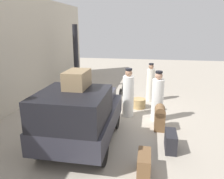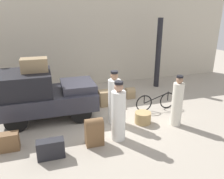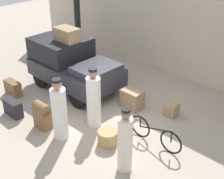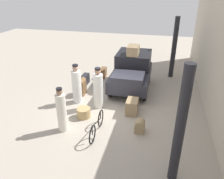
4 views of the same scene
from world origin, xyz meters
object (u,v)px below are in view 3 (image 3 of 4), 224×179
object	(u,v)px
suitcase_black_upright	(13,88)
trunk_on_truck_roof	(67,34)
bicycle	(155,134)
suitcase_tan_flat	(132,99)
trunk_umber_medium	(13,108)
wicker_basket	(108,137)
porter_standing_middle	(125,143)
truck	(72,63)
porter_lifting_near_truck	(94,100)
suitcase_small_leather	(171,109)
porter_carrying_trunk	(59,112)
trunk_barrel_dark	(42,115)

from	to	relation	value
suitcase_black_upright	trunk_on_truck_roof	distance (m)	2.59
bicycle	suitcase_tan_flat	bearing A→B (deg)	148.67
trunk_umber_medium	suitcase_tan_flat	world-z (taller)	suitcase_tan_flat
wicker_basket	porter_standing_middle	size ratio (longest dim) A/B	0.32
truck	porter_lifting_near_truck	world-z (taller)	porter_lifting_near_truck
suitcase_small_leather	truck	bearing A→B (deg)	-166.69
truck	porter_standing_middle	world-z (taller)	truck
porter_carrying_trunk	trunk_on_truck_roof	world-z (taller)	trunk_on_truck_roof
porter_carrying_trunk	trunk_umber_medium	size ratio (longest dim) A/B	2.58
porter_carrying_trunk	suitcase_black_upright	xyz separation A→B (m)	(-3.06, 0.34, -0.56)
suitcase_black_upright	suitcase_small_leather	xyz separation A→B (m)	(4.62, 2.64, -0.02)
porter_standing_middle	suitcase_tan_flat	size ratio (longest dim) A/B	2.55
porter_lifting_near_truck	trunk_umber_medium	bearing A→B (deg)	-147.31
trunk_umber_medium	trunk_barrel_dark	distance (m)	1.23
suitcase_black_upright	porter_standing_middle	bearing A→B (deg)	-0.83
wicker_basket	trunk_umber_medium	distance (m)	3.20
trunk_umber_medium	porter_standing_middle	bearing A→B (deg)	8.37
bicycle	suitcase_tan_flat	xyz separation A→B (m)	(-1.64, 1.00, -0.03)
bicycle	trunk_umber_medium	distance (m)	4.36
wicker_basket	suitcase_tan_flat	world-z (taller)	suitcase_tan_flat
truck	porter_carrying_trunk	size ratio (longest dim) A/B	1.83
wicker_basket	suitcase_black_upright	xyz separation A→B (m)	(-4.17, -0.35, 0.06)
porter_carrying_trunk	trunk_on_truck_roof	xyz separation A→B (m)	(-2.19, 2.12, 1.10)
trunk_barrel_dark	porter_standing_middle	bearing A→B (deg)	6.79
wicker_basket	porter_standing_middle	xyz separation A→B (m)	(0.98, -0.43, 0.58)
suitcase_small_leather	porter_lifting_near_truck	bearing A→B (deg)	-124.88
suitcase_black_upright	trunk_on_truck_roof	size ratio (longest dim) A/B	0.81
porter_lifting_near_truck	trunk_umber_medium	distance (m)	2.60
suitcase_tan_flat	suitcase_black_upright	distance (m)	4.08
porter_lifting_near_truck	trunk_umber_medium	size ratio (longest dim) A/B	2.61
porter_carrying_trunk	trunk_barrel_dark	distance (m)	0.83
porter_carrying_trunk	porter_standing_middle	distance (m)	2.11
porter_standing_middle	wicker_basket	bearing A→B (deg)	156.49
bicycle	trunk_umber_medium	xyz separation A→B (m)	(-3.95, -1.84, -0.08)
wicker_basket	suitcase_black_upright	distance (m)	4.19
wicker_basket	trunk_barrel_dark	distance (m)	2.01
suitcase_tan_flat	trunk_on_truck_roof	distance (m)	3.06
porter_standing_middle	suitcase_small_leather	xyz separation A→B (m)	(-0.53, 2.71, -0.55)
bicycle	porter_standing_middle	bearing A→B (deg)	-87.23
bicycle	wicker_basket	size ratio (longest dim) A/B	3.03
wicker_basket	porter_lifting_near_truck	size ratio (longest dim) A/B	0.30
trunk_umber_medium	suitcase_black_upright	size ratio (longest dim) A/B	1.01
suitcase_black_upright	suitcase_small_leather	size ratio (longest dim) A/B	1.43
suitcase_black_upright	trunk_barrel_dark	world-z (taller)	trunk_barrel_dark
porter_lifting_near_truck	suitcase_small_leather	bearing A→B (deg)	55.12
porter_carrying_trunk	suitcase_tan_flat	world-z (taller)	porter_carrying_trunk
suitcase_tan_flat	suitcase_black_upright	size ratio (longest dim) A/B	0.98
truck	trunk_on_truck_roof	xyz separation A→B (m)	(-0.13, 0.00, 1.00)
porter_lifting_near_truck	suitcase_black_upright	size ratio (longest dim) A/B	2.64
porter_carrying_trunk	trunk_barrel_dark	xyz separation A→B (m)	(-0.73, -0.08, -0.38)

